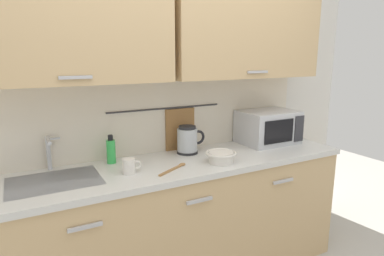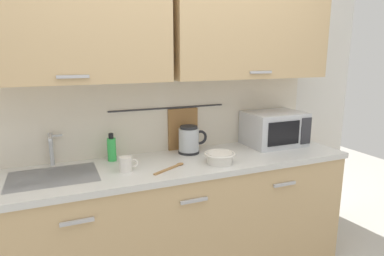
# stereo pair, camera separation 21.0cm
# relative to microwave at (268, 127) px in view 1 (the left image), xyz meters

# --- Properties ---
(counter_unit) EXTENTS (2.53, 0.64, 0.90)m
(counter_unit) POSITION_rel_microwave_xyz_m (-0.90, -0.11, -0.58)
(counter_unit) COLOR tan
(counter_unit) RESTS_ON ground
(back_wall_assembly) EXTENTS (3.70, 0.41, 2.50)m
(back_wall_assembly) POSITION_rel_microwave_xyz_m (-0.89, 0.12, 0.49)
(back_wall_assembly) COLOR silver
(back_wall_assembly) RESTS_ON ground
(sink_faucet) EXTENTS (0.09, 0.17, 0.22)m
(sink_faucet) POSITION_rel_microwave_xyz_m (-1.68, 0.12, 0.01)
(sink_faucet) COLOR #B2B5BA
(sink_faucet) RESTS_ON counter_unit
(microwave) EXTENTS (0.46, 0.35, 0.27)m
(microwave) POSITION_rel_microwave_xyz_m (0.00, 0.00, 0.00)
(microwave) COLOR silver
(microwave) RESTS_ON counter_unit
(electric_kettle) EXTENTS (0.23, 0.16, 0.21)m
(electric_kettle) POSITION_rel_microwave_xyz_m (-0.73, 0.05, -0.03)
(electric_kettle) COLOR black
(electric_kettle) RESTS_ON counter_unit
(dish_soap_bottle) EXTENTS (0.06, 0.06, 0.20)m
(dish_soap_bottle) POSITION_rel_microwave_xyz_m (-1.29, 0.08, -0.05)
(dish_soap_bottle) COLOR green
(dish_soap_bottle) RESTS_ON counter_unit
(mug_near_sink) EXTENTS (0.12, 0.08, 0.09)m
(mug_near_sink) POSITION_rel_microwave_xyz_m (-1.25, -0.17, -0.09)
(mug_near_sink) COLOR silver
(mug_near_sink) RESTS_ON counter_unit
(mixing_bowl) EXTENTS (0.21, 0.21, 0.08)m
(mixing_bowl) POSITION_rel_microwave_xyz_m (-0.63, -0.26, -0.09)
(mixing_bowl) COLOR silver
(mixing_bowl) RESTS_ON counter_unit
(wooden_spoon) EXTENTS (0.25, 0.16, 0.01)m
(wooden_spoon) POSITION_rel_microwave_xyz_m (-0.96, -0.23, -0.13)
(wooden_spoon) COLOR #9E7042
(wooden_spoon) RESTS_ON counter_unit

